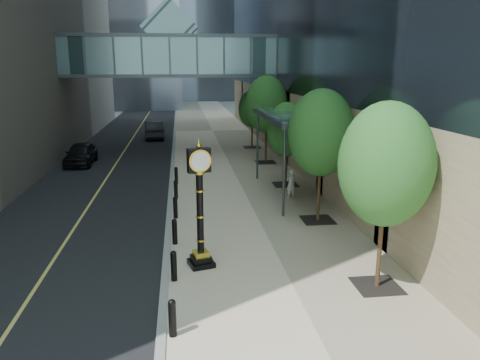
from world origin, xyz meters
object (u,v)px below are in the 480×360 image
car_far (154,130)px  street_clock (200,214)px  pedestrian (291,184)px  car_near (81,154)px

car_far → street_clock: bearing=90.7°
street_clock → car_far: size_ratio=0.87×
pedestrian → car_near: (-12.60, 10.46, -0.05)m
street_clock → car_far: 30.44m
car_near → car_far: bearing=69.8°
street_clock → pedestrian: (5.02, 7.94, -1.08)m
car_near → car_far: (4.46, 11.86, 0.05)m
street_clock → car_near: (-7.58, 18.40, -1.13)m
pedestrian → car_near: pedestrian is taller
street_clock → car_far: street_clock is taller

